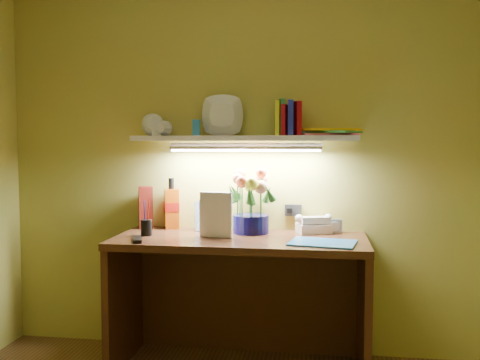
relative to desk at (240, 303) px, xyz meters
name	(u,v)px	position (x,y,z in m)	size (l,w,h in m)	color
desk	(240,303)	(0.00, 0.00, 0.00)	(1.40, 0.60, 0.75)	#3A1910
flower_bouquet	(251,201)	(0.04, 0.15, 0.56)	(0.23, 0.23, 0.37)	#0A083C
telephone	(314,224)	(0.40, 0.20, 0.43)	(0.18, 0.14, 0.11)	beige
desk_clock	(335,226)	(0.53, 0.22, 0.42)	(0.08, 0.04, 0.08)	#AAA9AE
whisky_bottle	(171,203)	(-0.46, 0.24, 0.53)	(0.08, 0.08, 0.31)	#AC4508
whisky_box	(146,207)	(-0.62, 0.23, 0.50)	(0.08, 0.08, 0.26)	#5F140C
pen_cup	(146,222)	(-0.53, -0.03, 0.45)	(0.06, 0.06, 0.15)	black
art_card	(209,216)	(-0.22, 0.20, 0.46)	(0.17, 0.03, 0.17)	silver
tv_remote	(137,239)	(-0.53, -0.20, 0.38)	(0.04, 0.16, 0.02)	black
blue_folder	(323,243)	(0.45, -0.12, 0.38)	(0.33, 0.24, 0.01)	#2C7DCB
desk_book_a	(199,218)	(-0.23, -0.01, 0.48)	(0.16, 0.02, 0.21)	silver
desk_book_b	(200,214)	(-0.22, -0.01, 0.50)	(0.19, 0.02, 0.25)	silver
wall_shelf	(244,132)	(0.00, 0.18, 0.96)	(1.33, 0.35, 0.24)	silver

